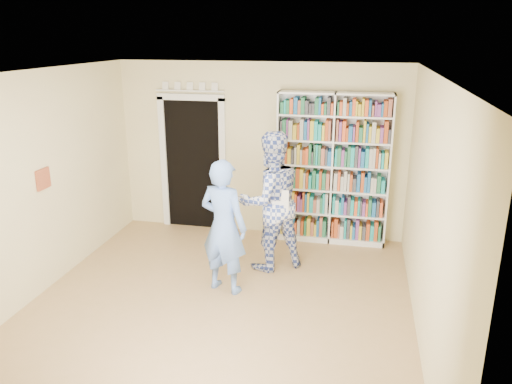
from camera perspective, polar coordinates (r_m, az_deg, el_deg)
floor at (r=6.05m, az=-4.47°, el=-13.15°), size 5.00×5.00×0.00m
ceiling at (r=5.21m, az=-5.20°, el=13.29°), size 5.00×5.00×0.00m
wall_back at (r=7.82m, az=0.47°, el=4.79°), size 4.50×0.00×4.50m
wall_left at (r=6.48m, az=-24.24°, el=0.48°), size 0.00×5.00×5.00m
wall_right at (r=5.31m, az=19.16°, el=-2.50°), size 0.00×5.00×5.00m
bookshelf at (r=7.57m, az=8.73°, el=2.66°), size 1.67×0.31×2.29m
doorway at (r=8.12m, az=-7.21°, el=3.91°), size 1.10×0.08×2.43m
wall_art at (r=6.61m, az=-23.16°, el=1.38°), size 0.03×0.25×0.25m
man_blue at (r=6.10m, az=-3.72°, el=-3.99°), size 0.71×0.56×1.69m
man_plaid at (r=6.67m, az=1.64°, el=-1.07°), size 1.17×1.12×1.90m
paper_sheet at (r=6.41m, az=2.80°, el=-1.09°), size 0.22×0.02×0.31m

